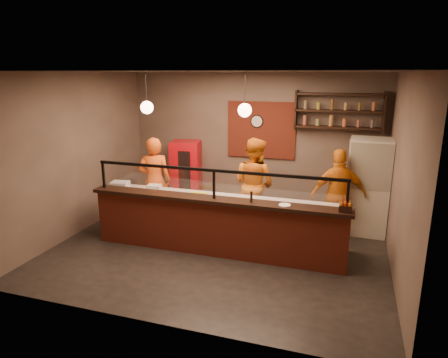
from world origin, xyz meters
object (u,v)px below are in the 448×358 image
(cook_mid, at_px, (254,184))
(condiment_caddy, at_px, (345,208))
(fridge, at_px, (368,186))
(red_cooler, at_px, (186,174))
(pepper_mill, at_px, (251,197))
(cook_left, at_px, (155,181))
(cook_right, at_px, (338,195))
(pizza_dough, at_px, (227,200))
(wall_clock, at_px, (257,121))

(cook_mid, height_order, condiment_caddy, cook_mid)
(cook_mid, distance_m, fridge, 2.29)
(condiment_caddy, bearing_deg, cook_mid, 140.58)
(fridge, relative_size, condiment_caddy, 9.84)
(cook_mid, distance_m, red_cooler, 2.17)
(pepper_mill, bearing_deg, cook_left, 154.53)
(fridge, xyz_separation_m, red_cooler, (-4.18, 0.49, -0.17))
(cook_right, distance_m, fridge, 0.78)
(cook_mid, relative_size, pizza_dough, 4.02)
(cook_left, distance_m, pepper_mill, 2.68)
(wall_clock, xyz_separation_m, cook_right, (1.95, -1.35, -1.20))
(pizza_dough, xyz_separation_m, pepper_mill, (0.57, -0.45, 0.25))
(cook_right, xyz_separation_m, pizza_dough, (-1.94, -0.99, 0.01))
(fridge, relative_size, pepper_mill, 10.08)
(cook_mid, relative_size, pepper_mill, 10.00)
(condiment_caddy, relative_size, pepper_mill, 1.02)
(fridge, height_order, condiment_caddy, fridge)
(cook_mid, xyz_separation_m, pizza_dough, (-0.25, -1.06, -0.05))
(fridge, bearing_deg, red_cooler, 175.47)
(cook_left, distance_m, cook_mid, 2.13)
(cook_mid, xyz_separation_m, pepper_mill, (0.31, -1.51, 0.20))
(cook_mid, distance_m, pepper_mill, 1.55)
(wall_clock, bearing_deg, pizza_dough, -89.83)
(wall_clock, relative_size, pizza_dough, 0.63)
(condiment_caddy, bearing_deg, wall_clock, 127.00)
(red_cooler, bearing_deg, pepper_mill, -58.61)
(fridge, xyz_separation_m, pepper_mill, (-1.93, -1.98, 0.19))
(condiment_caddy, xyz_separation_m, pepper_mill, (-1.53, 0.00, 0.04))
(cook_right, distance_m, pepper_mill, 2.00)
(pepper_mill, bearing_deg, condiment_caddy, -0.17)
(cook_right, xyz_separation_m, fridge, (0.55, 0.55, 0.07))
(cook_right, bearing_deg, cook_mid, -19.58)
(wall_clock, height_order, red_cooler, wall_clock)
(wall_clock, height_order, cook_mid, wall_clock)
(cook_right, relative_size, pepper_mill, 9.37)
(wall_clock, xyz_separation_m, cook_left, (-1.84, -1.63, -1.16))
(cook_left, xyz_separation_m, condiment_caddy, (3.94, -1.16, 0.17))
(pepper_mill, bearing_deg, fridge, 45.83)
(fridge, relative_size, red_cooler, 1.22)
(cook_left, distance_m, fridge, 4.42)
(cook_left, bearing_deg, fridge, 168.15)
(cook_left, bearing_deg, cook_right, 161.56)
(pepper_mill, bearing_deg, cook_right, 46.16)
(cook_left, xyz_separation_m, red_cooler, (0.16, 1.32, -0.14))
(condiment_caddy, bearing_deg, cook_left, 163.67)
(pizza_dough, bearing_deg, wall_clock, 90.17)
(wall_clock, distance_m, fridge, 2.86)
(cook_left, height_order, red_cooler, cook_left)
(wall_clock, relative_size, fridge, 0.15)
(fridge, height_order, red_cooler, fridge)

